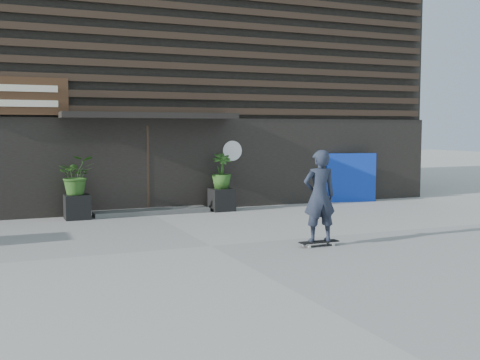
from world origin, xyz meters
name	(u,v)px	position (x,y,z in m)	size (l,w,h in m)	color
ground	(211,246)	(0.00, 0.00, 0.00)	(80.00, 80.00, 0.00)	#9E9B96
entrance_step	(151,211)	(0.00, 4.60, 0.06)	(3.00, 0.80, 0.12)	#4B4B48
planter_pot_left	(77,207)	(-1.90, 4.40, 0.30)	(0.60, 0.60, 0.60)	black
bamboo_left	(76,175)	(-1.90, 4.40, 1.08)	(0.86, 0.75, 0.96)	#2D591E
planter_pot_right	(222,200)	(1.90, 4.40, 0.30)	(0.60, 0.60, 0.60)	black
bamboo_right	(222,171)	(1.90, 4.40, 1.08)	(0.54, 0.54, 0.96)	#2D591E
blue_tarp	(351,178)	(6.21, 4.70, 0.74)	(1.57, 0.12, 1.47)	#0C2AA3
building	(111,76)	(0.00, 9.96, 3.99)	(18.00, 11.00, 8.00)	black
skateboarder	(319,196)	(1.87, -0.81, 0.95)	(0.78, 0.49, 1.82)	black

